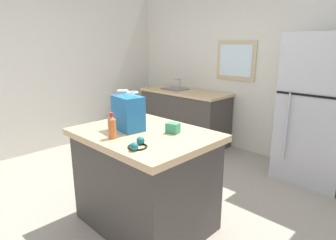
{
  "coord_description": "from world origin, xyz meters",
  "views": [
    {
      "loc": [
        1.88,
        -1.62,
        1.66
      ],
      "look_at": [
        0.05,
        0.25,
        0.96
      ],
      "focal_mm": 30.46,
      "sensor_mm": 36.0,
      "label": 1
    }
  ],
  "objects_px": {
    "refrigerator": "(318,110)",
    "shopping_bag": "(128,113)",
    "ear_defenders": "(137,145)",
    "kitchen_island": "(145,178)",
    "small_box": "(173,128)",
    "bottle": "(112,127)"
  },
  "relations": [
    {
      "from": "refrigerator",
      "to": "shopping_bag",
      "type": "height_order",
      "value": "refrigerator"
    },
    {
      "from": "shopping_bag",
      "to": "ear_defenders",
      "type": "height_order",
      "value": "shopping_bag"
    },
    {
      "from": "kitchen_island",
      "to": "ear_defenders",
      "type": "bearing_deg",
      "value": -48.14
    },
    {
      "from": "bottle",
      "to": "ear_defenders",
      "type": "xyz_separation_m",
      "value": [
        0.32,
        0.0,
        -0.07
      ]
    },
    {
      "from": "small_box",
      "to": "ear_defenders",
      "type": "xyz_separation_m",
      "value": [
        0.06,
        -0.45,
        -0.02
      ]
    },
    {
      "from": "shopping_bag",
      "to": "ear_defenders",
      "type": "xyz_separation_m",
      "value": [
        0.41,
        -0.24,
        -0.13
      ]
    },
    {
      "from": "small_box",
      "to": "ear_defenders",
      "type": "height_order",
      "value": "small_box"
    },
    {
      "from": "small_box",
      "to": "bottle",
      "type": "bearing_deg",
      "value": -119.58
    },
    {
      "from": "kitchen_island",
      "to": "shopping_bag",
      "type": "distance_m",
      "value": 0.63
    },
    {
      "from": "refrigerator",
      "to": "bottle",
      "type": "relative_size",
      "value": 8.3
    },
    {
      "from": "small_box",
      "to": "bottle",
      "type": "relative_size",
      "value": 0.51
    },
    {
      "from": "refrigerator",
      "to": "small_box",
      "type": "height_order",
      "value": "refrigerator"
    },
    {
      "from": "kitchen_island",
      "to": "shopping_bag",
      "type": "bearing_deg",
      "value": -158.76
    },
    {
      "from": "shopping_bag",
      "to": "bottle",
      "type": "relative_size",
      "value": 1.64
    },
    {
      "from": "shopping_bag",
      "to": "small_box",
      "type": "distance_m",
      "value": 0.42
    },
    {
      "from": "shopping_bag",
      "to": "bottle",
      "type": "xyz_separation_m",
      "value": [
        0.1,
        -0.24,
        -0.06
      ]
    },
    {
      "from": "shopping_bag",
      "to": "bottle",
      "type": "height_order",
      "value": "shopping_bag"
    },
    {
      "from": "refrigerator",
      "to": "shopping_bag",
      "type": "bearing_deg",
      "value": -113.58
    },
    {
      "from": "kitchen_island",
      "to": "bottle",
      "type": "xyz_separation_m",
      "value": [
        -0.05,
        -0.3,
        0.55
      ]
    },
    {
      "from": "bottle",
      "to": "ear_defenders",
      "type": "relative_size",
      "value": 1.06
    },
    {
      "from": "kitchen_island",
      "to": "small_box",
      "type": "relative_size",
      "value": 11.07
    },
    {
      "from": "ear_defenders",
      "to": "small_box",
      "type": "bearing_deg",
      "value": 97.56
    }
  ]
}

